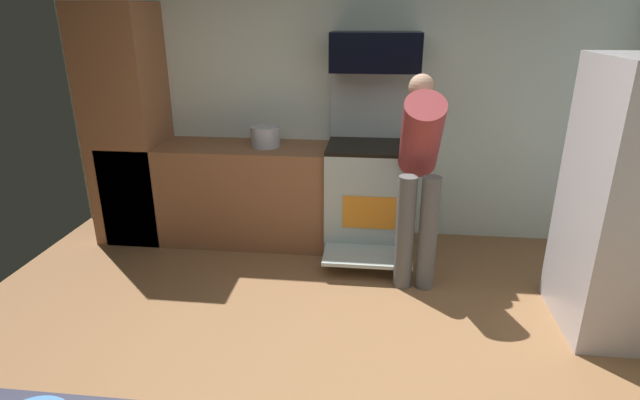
{
  "coord_description": "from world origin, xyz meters",
  "views": [
    {
      "loc": [
        0.32,
        -2.25,
        2.01
      ],
      "look_at": [
        0.03,
        0.3,
        1.05
      ],
      "focal_mm": 28.12,
      "sensor_mm": 36.0,
      "label": 1
    }
  ],
  "objects_px": {
    "microwave": "(376,52)",
    "person_cook": "(419,166)",
    "oven_range": "(370,192)",
    "stock_pot": "(265,137)"
  },
  "relations": [
    {
      "from": "oven_range",
      "to": "microwave",
      "type": "relative_size",
      "value": 2.1
    },
    {
      "from": "oven_range",
      "to": "person_cook",
      "type": "bearing_deg",
      "value": -57.16
    },
    {
      "from": "oven_range",
      "to": "stock_pot",
      "type": "distance_m",
      "value": 1.05
    },
    {
      "from": "microwave",
      "to": "person_cook",
      "type": "distance_m",
      "value": 1.08
    },
    {
      "from": "microwave",
      "to": "person_cook",
      "type": "bearing_deg",
      "value": -61.04
    },
    {
      "from": "microwave",
      "to": "stock_pot",
      "type": "relative_size",
      "value": 2.89
    },
    {
      "from": "person_cook",
      "to": "stock_pot",
      "type": "relative_size",
      "value": 6.16
    },
    {
      "from": "microwave",
      "to": "stock_pot",
      "type": "distance_m",
      "value": 1.18
    },
    {
      "from": "oven_range",
      "to": "stock_pot",
      "type": "bearing_deg",
      "value": 179.18
    },
    {
      "from": "microwave",
      "to": "person_cook",
      "type": "xyz_separation_m",
      "value": [
        0.36,
        -0.66,
        -0.77
      ]
    }
  ]
}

